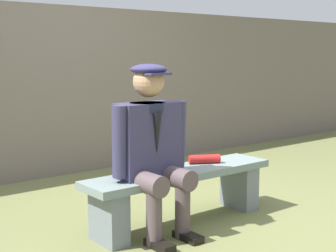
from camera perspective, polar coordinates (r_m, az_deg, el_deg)
ground_plane at (r=3.99m, az=1.46°, el=-10.96°), size 30.00×30.00×0.00m
bench at (r=3.90m, az=1.47°, el=-6.93°), size 1.62×0.37×0.43m
seated_man at (r=3.58m, az=-1.83°, el=-2.04°), size 0.63×0.55×1.24m
rolled_magazine at (r=4.09m, az=4.16°, el=-3.76°), size 0.26×0.18×0.07m
stadium_wall at (r=5.57m, az=-12.78°, el=3.88°), size 12.00×0.24×1.82m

